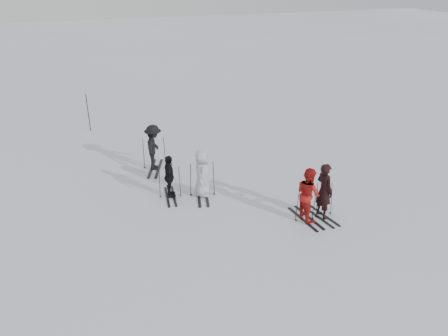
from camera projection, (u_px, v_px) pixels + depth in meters
name	position (u px, v px, depth m)	size (l,w,h in m)	color
ground	(234.00, 207.00, 14.67)	(120.00, 120.00, 0.00)	silver
skier_near_dark	(324.00, 191.00, 13.70)	(0.67, 0.44, 1.84)	black
skier_red	(308.00, 195.00, 13.60)	(0.85, 0.66, 1.74)	#AC1813
skier_grey	(202.00, 174.00, 15.04)	(0.83, 0.54, 1.70)	#B7BBC2
skier_uphill_left	(169.00, 177.00, 14.97)	(0.89, 0.37, 1.53)	black
skier_uphill_far	(154.00, 148.00, 17.03)	(1.17, 0.67, 1.81)	black
skis_near_dark	(323.00, 201.00, 13.85)	(0.82, 1.56, 1.13)	black
skis_red	(307.00, 202.00, 13.71)	(0.89, 1.67, 1.22)	black
skis_grey	(202.00, 179.00, 15.12)	(0.95, 1.80, 1.31)	black
skis_uphill_left	(170.00, 182.00, 15.06)	(0.82, 1.55, 1.13)	black
skis_uphill_far	(154.00, 153.00, 17.13)	(0.98, 1.86, 1.36)	black
piste_marker	(88.00, 113.00, 21.10)	(0.04, 0.04, 1.83)	black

